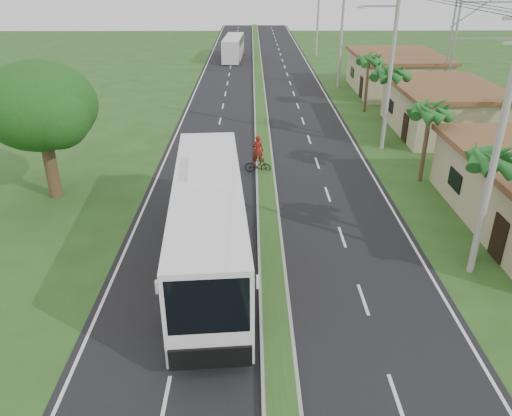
{
  "coord_description": "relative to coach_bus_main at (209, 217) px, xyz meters",
  "views": [
    {
      "loc": [
        -0.87,
        -15.98,
        11.82
      ],
      "look_at": [
        -0.67,
        4.59,
        1.8
      ],
      "focal_mm": 35.0,
      "sensor_mm": 36.0,
      "label": 1
    }
  ],
  "objects": [
    {
      "name": "road_asphalt",
      "position": [
        2.66,
        17.43,
        -2.34
      ],
      "size": [
        14.0,
        160.0,
        0.02
      ],
      "primitive_type": "cube",
      "color": "black",
      "rests_on": "ground"
    },
    {
      "name": "lane_edge_left",
      "position": [
        -4.04,
        17.43,
        -2.35
      ],
      "size": [
        0.12,
        160.0,
        0.01
      ],
      "primitive_type": "cube",
      "color": "silver",
      "rests_on": "ground"
    },
    {
      "name": "median_strip",
      "position": [
        2.66,
        17.43,
        -2.25
      ],
      "size": [
        1.2,
        160.0,
        0.18
      ],
      "color": "gray",
      "rests_on": "ground"
    },
    {
      "name": "shade_tree",
      "position": [
        -9.45,
        7.44,
        2.68
      ],
      "size": [
        6.3,
        6.0,
        7.54
      ],
      "color": "#473321",
      "rests_on": "ground"
    },
    {
      "name": "palm_verge_a",
      "position": [
        11.66,
        0.43,
        2.39
      ],
      "size": [
        2.4,
        2.4,
        5.45
      ],
      "color": "#473321",
      "rests_on": "ground"
    },
    {
      "name": "shop_mid",
      "position": [
        16.66,
        19.43,
        -0.5
      ],
      "size": [
        7.6,
        10.6,
        3.67
      ],
      "color": "tan",
      "rests_on": "ground"
    },
    {
      "name": "utility_pole_d",
      "position": [
        11.16,
        55.43,
        3.07
      ],
      "size": [
        1.6,
        0.28,
        10.5
      ],
      "color": "gray",
      "rests_on": "ground"
    },
    {
      "name": "utility_pole_a",
      "position": [
        11.16,
        -0.57,
        3.32
      ],
      "size": [
        1.6,
        0.28,
        11.0
      ],
      "color": "gray",
      "rests_on": "ground"
    },
    {
      "name": "billboard_lattice",
      "position": [
        24.66,
        27.43,
        4.47
      ],
      "size": [
        10.18,
        1.18,
        12.07
      ],
      "color": "gray",
      "rests_on": "ground"
    },
    {
      "name": "coach_bus_main",
      "position": [
        0.0,
        0.0,
        0.0
      ],
      "size": [
        3.73,
        13.4,
        4.28
      ],
      "rotation": [
        0.0,
        0.0,
        0.07
      ],
      "color": "white",
      "rests_on": "ground"
    },
    {
      "name": "palm_verge_d",
      "position": [
        11.96,
        25.43,
        2.2
      ],
      "size": [
        2.4,
        2.4,
        5.25
      ],
      "color": "#473321",
      "rests_on": "ground"
    },
    {
      "name": "coach_bus_far",
      "position": [
        -0.63,
        53.35,
        -0.63
      ],
      "size": [
        2.79,
        10.51,
        3.03
      ],
      "rotation": [
        0.0,
        0.0,
        -0.05
      ],
      "color": "silver",
      "rests_on": "ground"
    },
    {
      "name": "utility_pole_c",
      "position": [
        11.16,
        35.43,
        3.32
      ],
      "size": [
        1.6,
        0.28,
        11.0
      ],
      "color": "gray",
      "rests_on": "ground"
    },
    {
      "name": "ground",
      "position": [
        2.66,
        -2.57,
        -2.35
      ],
      "size": [
        180.0,
        180.0,
        0.0
      ],
      "primitive_type": "plane",
      "color": "#2A471A",
      "rests_on": "ground"
    },
    {
      "name": "palm_verge_b",
      "position": [
        12.06,
        9.43,
        2.01
      ],
      "size": [
        2.4,
        2.4,
        5.05
      ],
      "color": "#473321",
      "rests_on": "ground"
    },
    {
      "name": "motorcyclist",
      "position": [
        2.19,
        10.8,
        -1.4
      ],
      "size": [
        1.71,
        0.72,
        2.47
      ],
      "rotation": [
        0.0,
        0.0,
        -0.15
      ],
      "color": "black",
      "rests_on": "ground"
    },
    {
      "name": "lane_edge_right",
      "position": [
        9.36,
        17.43,
        -2.35
      ],
      "size": [
        0.12,
        160.0,
        0.01
      ],
      "primitive_type": "cube",
      "color": "silver",
      "rests_on": "ground"
    },
    {
      "name": "shop_far",
      "position": [
        16.66,
        33.43,
        -0.42
      ],
      "size": [
        8.6,
        11.6,
        3.82
      ],
      "color": "tan",
      "rests_on": "ground"
    },
    {
      "name": "utility_pole_b",
      "position": [
        11.14,
        15.43,
        3.9
      ],
      "size": [
        3.2,
        0.28,
        12.0
      ],
      "color": "gray",
      "rests_on": "ground"
    },
    {
      "name": "palm_verge_c",
      "position": [
        11.46,
        16.43,
        2.77
      ],
      "size": [
        2.4,
        2.4,
        5.85
      ],
      "color": "#473321",
      "rests_on": "ground"
    }
  ]
}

